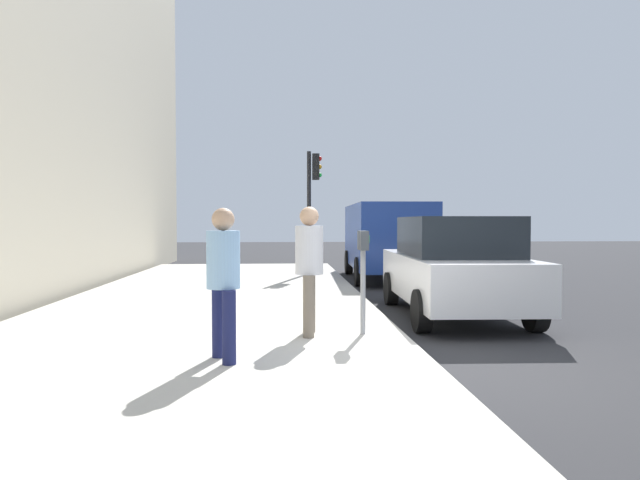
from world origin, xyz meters
The scene contains 8 objects.
ground_plane centered at (0.00, 0.00, 0.00)m, with size 80.00×80.00×0.00m, color #2B2B2D.
sidewalk_slab centered at (0.00, 3.00, 0.07)m, with size 28.00×6.00×0.15m, color #B7B2A8.
parking_meter centered at (1.05, 0.58, 1.17)m, with size 0.36×0.12×1.41m.
pedestrian_at_meter centered at (1.05, 1.32, 1.17)m, with size 0.53×0.38×1.74m.
pedestrian_bystander centered at (-0.30, 2.33, 1.13)m, with size 0.49×0.37×1.69m.
parked_sedan_near centered at (3.17, -1.35, 0.89)m, with size 4.46×2.09×1.77m.
parked_van_far centered at (9.60, -1.35, 1.26)m, with size 5.27×2.28×2.18m.
traffic_signal centered at (9.98, 0.78, 2.58)m, with size 0.24×0.44×3.60m.
Camera 1 is at (-6.49, 1.69, 1.68)m, focal length 31.41 mm.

